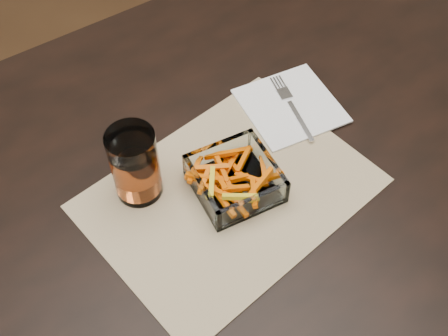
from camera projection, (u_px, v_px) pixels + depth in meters
The scene contains 6 objects.
dining_table at pixel (262, 161), 1.08m from camera, with size 1.60×0.90×0.75m.
placemat at pixel (230, 193), 0.93m from camera, with size 0.45×0.33×0.00m, color tan.
glass_bowl at pixel (235, 180), 0.92m from camera, with size 0.15×0.15×0.05m.
tumbler at pixel (135, 166), 0.89m from camera, with size 0.08×0.08×0.14m.
napkin at pixel (290, 106), 1.05m from camera, with size 0.17×0.17×0.00m, color white.
fork at pixel (291, 105), 1.04m from camera, with size 0.06×0.17×0.00m.
Camera 1 is at (-0.43, -0.50, 1.52)m, focal length 45.00 mm.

